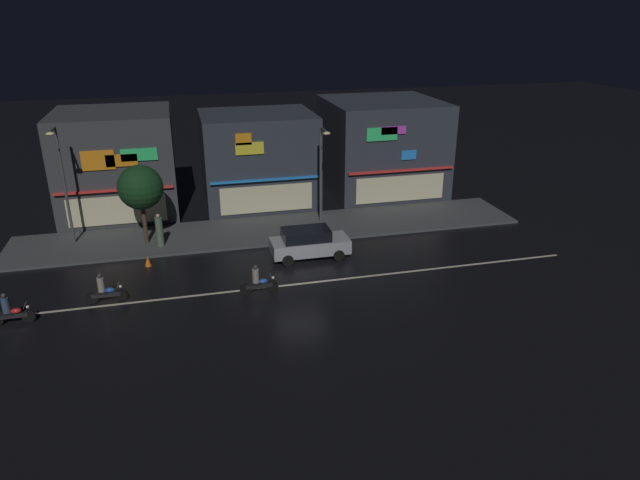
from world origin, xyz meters
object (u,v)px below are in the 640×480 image
object	(u,v)px
motorcycle_following	(104,290)
motorcycle_lead	(258,282)
streetlamp_west	(62,176)
streetlamp_mid	(322,166)
motorcycle_opposite_lane	(10,311)
traffic_cone	(148,261)
pedestrian_on_sidewalk	(160,231)
parked_car_near_kerb	(309,243)

from	to	relation	value
motorcycle_following	motorcycle_lead	bearing A→B (deg)	-8.49
streetlamp_west	motorcycle_following	bearing A→B (deg)	-72.58
streetlamp_mid	motorcycle_opposite_lane	distance (m)	18.74
streetlamp_west	motorcycle_lead	world-z (taller)	streetlamp_west
traffic_cone	pedestrian_on_sidewalk	bearing A→B (deg)	74.17
streetlamp_west	motorcycle_lead	distance (m)	13.29
streetlamp_west	traffic_cone	size ratio (longest dim) A/B	12.44
parked_car_near_kerb	motorcycle_following	distance (m)	10.86
parked_car_near_kerb	motorcycle_opposite_lane	world-z (taller)	parked_car_near_kerb
streetlamp_west	streetlamp_mid	xyz separation A→B (m)	(14.88, -0.06, -0.37)
streetlamp_west	motorcycle_following	world-z (taller)	streetlamp_west
pedestrian_on_sidewalk	motorcycle_opposite_lane	distance (m)	9.61
motorcycle_lead	motorcycle_opposite_lane	bearing A→B (deg)	0.65
parked_car_near_kerb	motorcycle_lead	distance (m)	4.97
streetlamp_west	streetlamp_mid	bearing A→B (deg)	-0.24
motorcycle_following	streetlamp_mid	bearing A→B (deg)	29.73
parked_car_near_kerb	traffic_cone	size ratio (longest dim) A/B	7.82
streetlamp_west	motorcycle_opposite_lane	xyz separation A→B (m)	(-1.38, -8.80, -3.56)
pedestrian_on_sidewalk	traffic_cone	bearing A→B (deg)	140.45
pedestrian_on_sidewalk	motorcycle_following	size ratio (longest dim) A/B	1.03
motorcycle_lead	motorcycle_following	bearing A→B (deg)	-7.32
streetlamp_west	streetlamp_mid	world-z (taller)	streetlamp_west
pedestrian_on_sidewalk	motorcycle_lead	size ratio (longest dim) A/B	1.03
motorcycle_lead	traffic_cone	distance (m)	7.02
motorcycle_lead	traffic_cone	bearing A→B (deg)	-41.85
streetlamp_mid	motorcycle_lead	size ratio (longest dim) A/B	3.23
streetlamp_mid	motorcycle_opposite_lane	xyz separation A→B (m)	(-16.27, -8.73, -3.19)
pedestrian_on_sidewalk	traffic_cone	xyz separation A→B (m)	(-0.67, -2.36, -0.77)
motorcycle_opposite_lane	traffic_cone	xyz separation A→B (m)	(5.64, 4.87, -0.36)
streetlamp_mid	streetlamp_west	bearing A→B (deg)	179.76
motorcycle_lead	streetlamp_west	bearing A→B (deg)	-42.53
motorcycle_lead	parked_car_near_kerb	bearing A→B (deg)	-133.50
pedestrian_on_sidewalk	streetlamp_west	bearing A→B (deg)	48.67
motorcycle_following	motorcycle_opposite_lane	world-z (taller)	same
pedestrian_on_sidewalk	streetlamp_mid	bearing A→B (deg)	-105.14
motorcycle_opposite_lane	streetlamp_mid	bearing A→B (deg)	-151.24
streetlamp_west	parked_car_near_kerb	distance (m)	14.21
pedestrian_on_sidewalk	motorcycle_lead	xyz separation A→B (m)	(4.61, -6.98, -0.41)
streetlamp_mid	traffic_cone	size ratio (longest dim) A/B	11.14
streetlamp_west	traffic_cone	bearing A→B (deg)	-42.70
parked_car_near_kerb	streetlamp_mid	bearing A→B (deg)	67.86
motorcycle_lead	motorcycle_following	world-z (taller)	same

